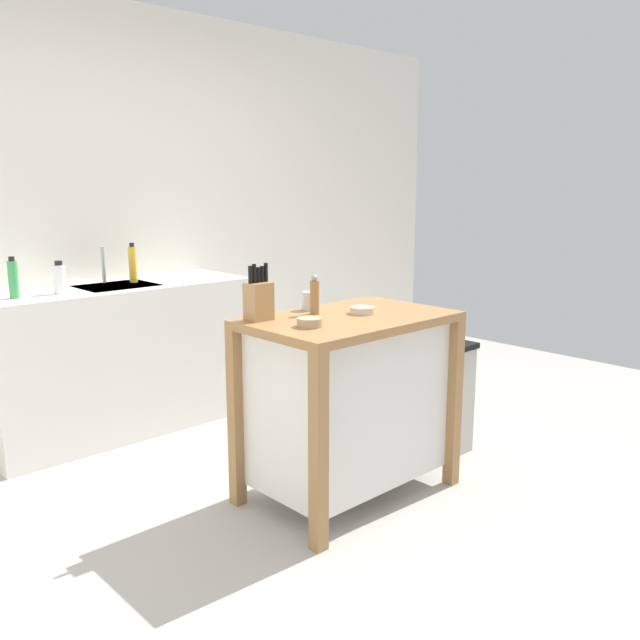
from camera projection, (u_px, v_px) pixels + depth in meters
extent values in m
plane|color=#ADA8A0|center=(340.00, 513.00, 3.06)|extent=(6.98, 6.98, 0.00)
cube|color=silver|center=(115.00, 214.00, 4.28)|extent=(5.98, 0.10, 2.60)
cube|color=#9E7042|center=(349.00, 320.00, 3.10)|extent=(0.98, 0.62, 0.04)
cube|color=white|center=(349.00, 401.00, 3.18)|extent=(0.88, 0.52, 0.75)
cube|color=#9E7042|center=(319.00, 453.00, 2.68)|extent=(0.06, 0.06, 0.85)
cube|color=#9E7042|center=(454.00, 403.00, 3.29)|extent=(0.06, 0.06, 0.85)
cube|color=#9E7042|center=(236.00, 418.00, 3.08)|extent=(0.06, 0.06, 0.85)
cube|color=#9E7042|center=(370.00, 380.00, 3.69)|extent=(0.06, 0.06, 0.85)
cube|color=#AD7F4C|center=(259.00, 301.00, 2.98)|extent=(0.11, 0.09, 0.17)
cylinder|color=black|center=(250.00, 275.00, 2.93)|extent=(0.02, 0.02, 0.08)
cylinder|color=black|center=(254.00, 274.00, 2.94)|extent=(0.02, 0.02, 0.08)
cylinder|color=black|center=(258.00, 275.00, 2.96)|extent=(0.02, 0.02, 0.07)
cylinder|color=black|center=(262.00, 274.00, 2.97)|extent=(0.02, 0.02, 0.07)
cylinder|color=black|center=(266.00, 272.00, 2.99)|extent=(0.02, 0.02, 0.08)
cylinder|color=beige|center=(362.00, 310.00, 3.14)|extent=(0.12, 0.12, 0.03)
cylinder|color=gray|center=(362.00, 307.00, 3.14)|extent=(0.10, 0.10, 0.01)
cylinder|color=tan|center=(310.00, 322.00, 2.85)|extent=(0.11, 0.11, 0.04)
cylinder|color=brown|center=(310.00, 319.00, 2.85)|extent=(0.09, 0.09, 0.01)
cylinder|color=silver|center=(309.00, 301.00, 3.23)|extent=(0.07, 0.07, 0.09)
cylinder|color=#9E7042|center=(315.00, 297.00, 3.12)|extent=(0.04, 0.04, 0.16)
sphere|color=#99999E|center=(315.00, 278.00, 3.10)|extent=(0.03, 0.03, 0.03)
cube|color=#B7B2A8|center=(438.00, 401.00, 3.71)|extent=(0.34, 0.26, 0.60)
cube|color=black|center=(440.00, 346.00, 3.65)|extent=(0.36, 0.28, 0.03)
cube|color=white|center=(120.00, 358.00, 4.07)|extent=(1.60, 0.60, 0.90)
cube|color=silver|center=(117.00, 288.00, 3.97)|extent=(0.44, 0.36, 0.03)
cylinder|color=#B7BCC1|center=(103.00, 265.00, 4.06)|extent=(0.02, 0.02, 0.22)
cylinder|color=white|center=(60.00, 279.00, 3.65)|extent=(0.07, 0.07, 0.16)
cylinder|color=black|center=(58.00, 263.00, 3.63)|extent=(0.04, 0.04, 0.02)
cylinder|color=yellow|center=(133.00, 265.00, 4.07)|extent=(0.05, 0.05, 0.22)
cylinder|color=black|center=(132.00, 245.00, 4.05)|extent=(0.03, 0.03, 0.02)
cylinder|color=green|center=(13.00, 280.00, 3.49)|extent=(0.05, 0.05, 0.20)
cylinder|color=black|center=(11.00, 259.00, 3.47)|extent=(0.03, 0.03, 0.02)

